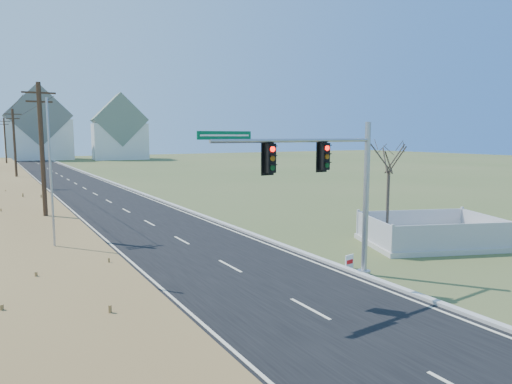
{
  "coord_description": "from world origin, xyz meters",
  "views": [
    {
      "loc": [
        -9.22,
        -14.03,
        5.97
      ],
      "look_at": [
        1.3,
        3.87,
        3.4
      ],
      "focal_mm": 32.0,
      "sensor_mm": 36.0,
      "label": 1
    }
  ],
  "objects_px": {
    "traffic_signal_mast": "(335,183)",
    "open_sign": "(349,262)",
    "fence_enclosure": "(430,239)",
    "bare_tree": "(389,155)",
    "flagpole": "(53,206)"
  },
  "relations": [
    {
      "from": "traffic_signal_mast",
      "to": "open_sign",
      "type": "height_order",
      "value": "traffic_signal_mast"
    },
    {
      "from": "fence_enclosure",
      "to": "open_sign",
      "type": "bearing_deg",
      "value": -148.77
    },
    {
      "from": "traffic_signal_mast",
      "to": "fence_enclosure",
      "type": "xyz_separation_m",
      "value": [
        8.81,
        2.3,
        -3.78
      ]
    },
    {
      "from": "traffic_signal_mast",
      "to": "bare_tree",
      "type": "relative_size",
      "value": 1.37
    },
    {
      "from": "open_sign",
      "to": "bare_tree",
      "type": "xyz_separation_m",
      "value": [
        6.36,
        3.84,
        4.5
      ]
    },
    {
      "from": "flagpole",
      "to": "bare_tree",
      "type": "distance_m",
      "value": 18.05
    },
    {
      "from": "open_sign",
      "to": "bare_tree",
      "type": "height_order",
      "value": "bare_tree"
    },
    {
      "from": "traffic_signal_mast",
      "to": "bare_tree",
      "type": "distance_m",
      "value": 9.57
    },
    {
      "from": "open_sign",
      "to": "flagpole",
      "type": "height_order",
      "value": "flagpole"
    },
    {
      "from": "open_sign",
      "to": "flagpole",
      "type": "distance_m",
      "value": 13.09
    },
    {
      "from": "traffic_signal_mast",
      "to": "fence_enclosure",
      "type": "relative_size",
      "value": 1.01
    },
    {
      "from": "bare_tree",
      "to": "open_sign",
      "type": "bearing_deg",
      "value": -148.9
    },
    {
      "from": "traffic_signal_mast",
      "to": "bare_tree",
      "type": "height_order",
      "value": "traffic_signal_mast"
    },
    {
      "from": "traffic_signal_mast",
      "to": "open_sign",
      "type": "distance_m",
      "value": 4.29
    },
    {
      "from": "traffic_signal_mast",
      "to": "flagpole",
      "type": "xyz_separation_m",
      "value": [
        -9.67,
        6.72,
        -1.08
      ]
    }
  ]
}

